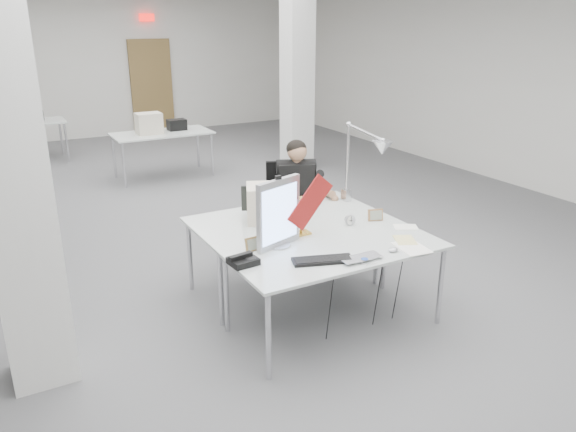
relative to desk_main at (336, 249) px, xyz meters
name	(u,v)px	position (x,y,z in m)	size (l,w,h in m)	color
room_shell	(216,96)	(0.04, 2.63, 0.95)	(10.04, 14.04, 3.24)	#535356
desk_main	(336,249)	(0.00, 0.00, 0.00)	(1.80, 0.90, 0.03)	silver
desk_second	(284,217)	(0.00, 0.90, 0.00)	(1.80, 0.90, 0.03)	silver
bg_desk_a	(162,133)	(0.20, 5.50, 0.00)	(1.60, 0.80, 0.03)	silver
bg_desk_b	(18,123)	(-1.80, 7.70, 0.00)	(1.60, 0.80, 0.03)	silver
office_chair	(294,213)	(0.47, 1.53, -0.24)	(0.50, 0.50, 1.01)	black
seated_person	(297,180)	(0.47, 1.48, 0.16)	(0.46, 0.57, 0.86)	black
monitor	(278,213)	(-0.40, 0.27, 0.30)	(0.47, 0.05, 0.58)	#A2A2A6
pennant	(310,202)	(-0.12, 0.23, 0.36)	(0.46, 0.01, 0.19)	maroon
keyboard	(323,260)	(-0.25, -0.18, 0.02)	(0.48, 0.16, 0.02)	black
laptop	(365,261)	(0.03, -0.36, 0.03)	(0.35, 0.22, 0.03)	#B1B1B6
mouse	(393,250)	(0.36, -0.30, 0.03)	(0.09, 0.06, 0.04)	#BBBCC1
bankers_lamp	(301,214)	(-0.10, 0.41, 0.20)	(0.33, 0.13, 0.37)	#DC9244
desk_phone	(243,261)	(-0.82, 0.07, 0.04)	(0.21, 0.19, 0.05)	black
picture_frame_left	(254,244)	(-0.63, 0.28, 0.07)	(0.15, 0.01, 0.12)	#9D7843
picture_frame_right	(375,215)	(0.68, 0.37, 0.07)	(0.15, 0.01, 0.11)	#9D6C43
desk_clock	(350,220)	(0.41, 0.39, 0.06)	(0.10, 0.10, 0.03)	#ACABB0
paper_stack_a	(412,248)	(0.54, -0.31, 0.02)	(0.22, 0.32, 0.01)	white
paper_stack_b	(405,240)	(0.60, -0.16, 0.02)	(0.17, 0.23, 0.01)	#E1D486
paper_stack_c	(406,227)	(0.82, 0.09, 0.02)	(0.21, 0.15, 0.01)	white
beige_monitor	(266,203)	(-0.21, 0.87, 0.18)	(0.36, 0.34, 0.34)	beige
architect_lamp	(362,162)	(0.80, 0.76, 0.48)	(0.25, 0.72, 0.93)	silver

